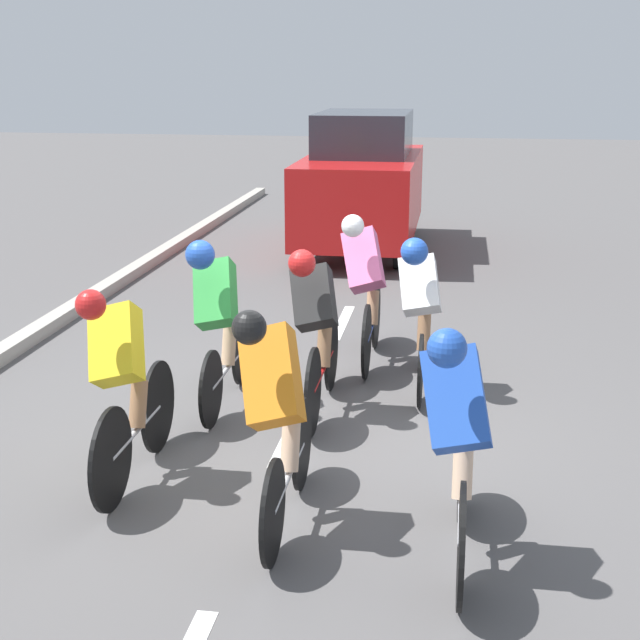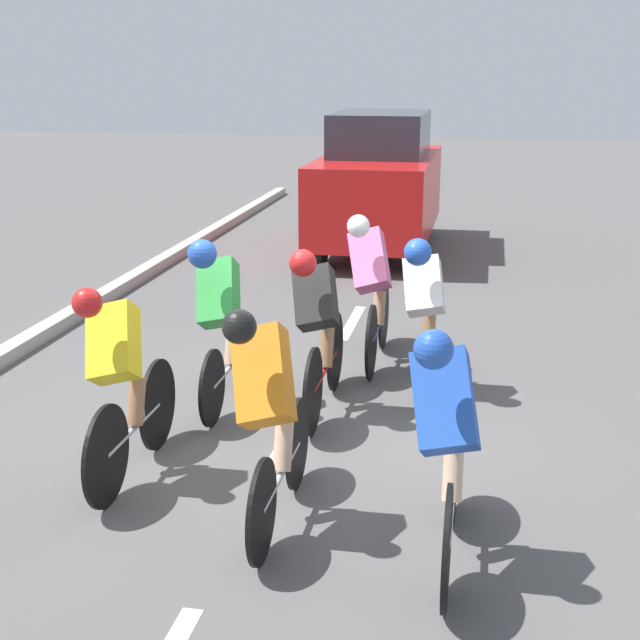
% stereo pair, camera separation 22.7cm
% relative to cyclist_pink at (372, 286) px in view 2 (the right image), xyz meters
% --- Properties ---
extents(ground_plane, '(60.00, 60.00, 0.00)m').
position_rel_cyclist_pink_xyz_m(ground_plane, '(0.41, 1.62, -0.79)').
color(ground_plane, '#565454').
extents(lane_stripe_mid, '(0.12, 1.40, 0.01)m').
position_rel_cyclist_pink_xyz_m(lane_stripe_mid, '(0.41, 1.79, -0.79)').
color(lane_stripe_mid, white).
rests_on(lane_stripe_mid, ground).
extents(lane_stripe_far, '(0.12, 1.40, 0.01)m').
position_rel_cyclist_pink_xyz_m(lane_stripe_far, '(0.41, -1.41, -0.79)').
color(lane_stripe_far, white).
rests_on(lane_stripe_far, ground).
extents(cyclist_pink, '(0.47, 1.68, 1.53)m').
position_rel_cyclist_pink_xyz_m(cyclist_pink, '(0.00, 0.00, 0.00)').
color(cyclist_pink, black).
rests_on(cyclist_pink, ground).
extents(cyclist_blue, '(0.44, 1.68, 1.52)m').
position_rel_cyclist_pink_xyz_m(cyclist_blue, '(-0.90, 3.57, -0.00)').
color(cyclist_blue, black).
rests_on(cyclist_blue, ground).
extents(cyclist_white, '(0.41, 1.61, 1.45)m').
position_rel_cyclist_pink_xyz_m(cyclist_white, '(-0.56, 0.66, -0.02)').
color(cyclist_white, black).
rests_on(cyclist_white, ground).
extents(cyclist_green, '(0.43, 1.69, 1.51)m').
position_rel_cyclist_pink_xyz_m(cyclist_green, '(1.12, 1.35, 0.02)').
color(cyclist_green, black).
rests_on(cyclist_green, ground).
extents(cyclist_black, '(0.44, 1.76, 1.46)m').
position_rel_cyclist_pink_xyz_m(cyclist_black, '(0.27, 1.35, -0.03)').
color(cyclist_black, black).
rests_on(cyclist_black, ground).
extents(cyclist_orange, '(0.47, 1.64, 1.50)m').
position_rel_cyclist_pink_xyz_m(cyclist_orange, '(0.21, 3.31, -0.00)').
color(cyclist_orange, black).
rests_on(cyclist_orange, ground).
extents(cyclist_yellow, '(0.45, 1.66, 1.46)m').
position_rel_cyclist_pink_xyz_m(cyclist_yellow, '(1.39, 2.83, -0.04)').
color(cyclist_yellow, black).
rests_on(cyclist_yellow, ground).
extents(support_car, '(1.70, 4.02, 2.15)m').
position_rel_cyclist_pink_xyz_m(support_car, '(0.64, -5.59, 0.28)').
color(support_car, black).
rests_on(support_car, ground).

